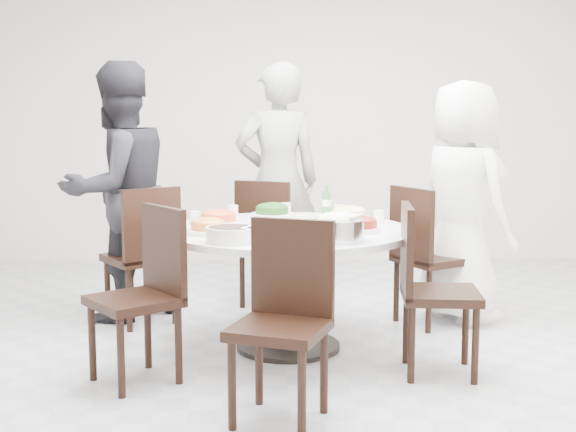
{
  "coord_description": "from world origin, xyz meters",
  "views": [
    {
      "loc": [
        -0.45,
        -4.63,
        1.5
      ],
      "look_at": [
        -0.31,
        0.22,
        0.82
      ],
      "focal_mm": 50.0,
      "sensor_mm": 36.0,
      "label": 1
    }
  ],
  "objects_px": {
    "chair_nw": "(140,255)",
    "rice_bowl": "(339,230)",
    "dining_table": "(288,289)",
    "chair_s": "(279,324)",
    "chair_se": "(441,291)",
    "chair_sw": "(134,297)",
    "chair_n": "(272,242)",
    "diner_right": "(463,202)",
    "soup_bowl": "(231,235)",
    "diner_middle": "(278,181)",
    "beverage_bottle": "(326,201)",
    "diner_left": "(118,192)",
    "chair_ne": "(432,256)"
  },
  "relations": [
    {
      "from": "chair_s",
      "to": "chair_se",
      "type": "xyz_separation_m",
      "value": [
        0.91,
        0.66,
        0.0
      ]
    },
    {
      "from": "chair_n",
      "to": "diner_middle",
      "type": "height_order",
      "value": "diner_middle"
    },
    {
      "from": "chair_nw",
      "to": "chair_s",
      "type": "height_order",
      "value": "same"
    },
    {
      "from": "chair_nw",
      "to": "diner_right",
      "type": "bearing_deg",
      "value": 145.22
    },
    {
      "from": "diner_right",
      "to": "chair_sw",
      "type": "bearing_deg",
      "value": 90.88
    },
    {
      "from": "dining_table",
      "to": "rice_bowl",
      "type": "relative_size",
      "value": 5.37
    },
    {
      "from": "chair_ne",
      "to": "diner_middle",
      "type": "relative_size",
      "value": 0.52
    },
    {
      "from": "chair_nw",
      "to": "chair_n",
      "type": "bearing_deg",
      "value": 172.48
    },
    {
      "from": "chair_sw",
      "to": "chair_s",
      "type": "relative_size",
      "value": 1.0
    },
    {
      "from": "chair_s",
      "to": "diner_right",
      "type": "xyz_separation_m",
      "value": [
        1.3,
        1.79,
        0.36
      ]
    },
    {
      "from": "chair_sw",
      "to": "chair_se",
      "type": "xyz_separation_m",
      "value": [
        1.68,
        0.1,
        0.0
      ]
    },
    {
      "from": "rice_bowl",
      "to": "soup_bowl",
      "type": "height_order",
      "value": "rice_bowl"
    },
    {
      "from": "rice_bowl",
      "to": "chair_s",
      "type": "bearing_deg",
      "value": -115.85
    },
    {
      "from": "diner_left",
      "to": "beverage_bottle",
      "type": "bearing_deg",
      "value": 126.3
    },
    {
      "from": "chair_n",
      "to": "diner_left",
      "type": "distance_m",
      "value": 1.2
    },
    {
      "from": "chair_n",
      "to": "diner_left",
      "type": "bearing_deg",
      "value": 38.83
    },
    {
      "from": "chair_se",
      "to": "rice_bowl",
      "type": "relative_size",
      "value": 3.4
    },
    {
      "from": "dining_table",
      "to": "chair_se",
      "type": "relative_size",
      "value": 1.58
    },
    {
      "from": "chair_se",
      "to": "diner_middle",
      "type": "distance_m",
      "value": 2.1
    },
    {
      "from": "diner_middle",
      "to": "diner_right",
      "type": "bearing_deg",
      "value": 140.34
    },
    {
      "from": "chair_s",
      "to": "soup_bowl",
      "type": "xyz_separation_m",
      "value": [
        -0.25,
        0.68,
        0.32
      ]
    },
    {
      "from": "diner_middle",
      "to": "diner_left",
      "type": "distance_m",
      "value": 1.27
    },
    {
      "from": "chair_s",
      "to": "beverage_bottle",
      "type": "relative_size",
      "value": 4.55
    },
    {
      "from": "chair_nw",
      "to": "beverage_bottle",
      "type": "height_order",
      "value": "beverage_bottle"
    },
    {
      "from": "chair_n",
      "to": "soup_bowl",
      "type": "relative_size",
      "value": 3.46
    },
    {
      "from": "chair_nw",
      "to": "diner_right",
      "type": "relative_size",
      "value": 0.57
    },
    {
      "from": "rice_bowl",
      "to": "soup_bowl",
      "type": "distance_m",
      "value": 0.6
    },
    {
      "from": "diner_middle",
      "to": "chair_ne",
      "type": "bearing_deg",
      "value": 131.88
    },
    {
      "from": "dining_table",
      "to": "chair_nw",
      "type": "relative_size",
      "value": 1.58
    },
    {
      "from": "dining_table",
      "to": "chair_s",
      "type": "distance_m",
      "value": 1.16
    },
    {
      "from": "diner_middle",
      "to": "beverage_bottle",
      "type": "relative_size",
      "value": 8.69
    },
    {
      "from": "chair_nw",
      "to": "rice_bowl",
      "type": "height_order",
      "value": "chair_nw"
    },
    {
      "from": "chair_ne",
      "to": "chair_sw",
      "type": "bearing_deg",
      "value": 92.18
    },
    {
      "from": "chair_se",
      "to": "diner_left",
      "type": "distance_m",
      "value": 2.39
    },
    {
      "from": "chair_ne",
      "to": "diner_middle",
      "type": "xyz_separation_m",
      "value": [
        -1.04,
        0.83,
        0.43
      ]
    },
    {
      "from": "dining_table",
      "to": "chair_n",
      "type": "height_order",
      "value": "chair_n"
    },
    {
      "from": "diner_middle",
      "to": "beverage_bottle",
      "type": "xyz_separation_m",
      "value": [
        0.32,
        -0.83,
        -0.05
      ]
    },
    {
      "from": "diner_middle",
      "to": "soup_bowl",
      "type": "relative_size",
      "value": 6.62
    },
    {
      "from": "chair_nw",
      "to": "chair_sw",
      "type": "bearing_deg",
      "value": 62.15
    },
    {
      "from": "chair_ne",
      "to": "chair_nw",
      "type": "height_order",
      "value": "same"
    },
    {
      "from": "diner_left",
      "to": "soup_bowl",
      "type": "xyz_separation_m",
      "value": [
        0.83,
        -1.24,
        -0.1
      ]
    },
    {
      "from": "chair_ne",
      "to": "diner_right",
      "type": "xyz_separation_m",
      "value": [
        0.22,
        0.1,
        0.36
      ]
    },
    {
      "from": "chair_sw",
      "to": "diner_right",
      "type": "height_order",
      "value": "diner_right"
    },
    {
      "from": "diner_right",
      "to": "chair_se",
      "type": "bearing_deg",
      "value": 131.25
    },
    {
      "from": "chair_n",
      "to": "chair_sw",
      "type": "relative_size",
      "value": 1.0
    },
    {
      "from": "chair_nw",
      "to": "chair_s",
      "type": "relative_size",
      "value": 1.0
    },
    {
      "from": "dining_table",
      "to": "chair_s",
      "type": "relative_size",
      "value": 1.58
    },
    {
      "from": "diner_middle",
      "to": "soup_bowl",
      "type": "distance_m",
      "value": 1.87
    },
    {
      "from": "diner_right",
      "to": "diner_middle",
      "type": "relative_size",
      "value": 0.92
    },
    {
      "from": "chair_ne",
      "to": "diner_left",
      "type": "distance_m",
      "value": 2.21
    }
  ]
}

